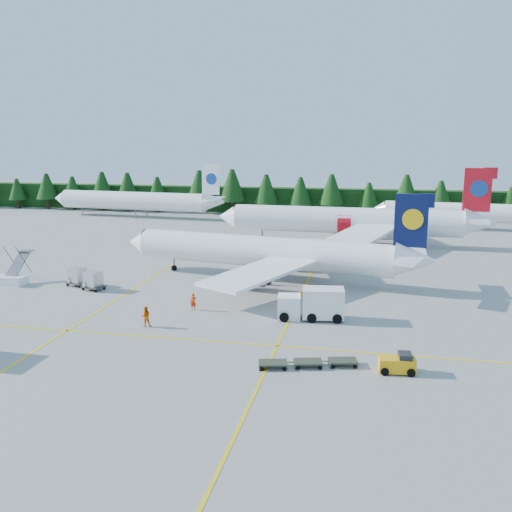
% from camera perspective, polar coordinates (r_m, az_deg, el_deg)
% --- Properties ---
extents(ground, '(320.00, 320.00, 0.00)m').
position_cam_1_polar(ground, '(56.94, -2.87, -6.46)').
color(ground, gray).
rests_on(ground, ground).
extents(taxi_stripe_a, '(0.25, 120.00, 0.01)m').
position_cam_1_polar(taxi_stripe_a, '(79.46, -9.07, -1.30)').
color(taxi_stripe_a, yellow).
rests_on(taxi_stripe_a, ground).
extents(taxi_stripe_b, '(0.25, 120.00, 0.01)m').
position_cam_1_polar(taxi_stripe_b, '(74.88, 5.42, -2.02)').
color(taxi_stripe_b, yellow).
rests_on(taxi_stripe_b, ground).
extents(taxi_stripe_cross, '(80.00, 0.25, 0.01)m').
position_cam_1_polar(taxi_stripe_cross, '(51.48, -4.55, -8.49)').
color(taxi_stripe_cross, yellow).
rests_on(taxi_stripe_cross, ground).
extents(treeline_hedge, '(220.00, 4.00, 6.00)m').
position_cam_1_polar(treeline_hedge, '(135.83, 5.81, 5.49)').
color(treeline_hedge, black).
rests_on(treeline_hedge, ground).
extents(airliner_navy, '(39.46, 32.20, 11.55)m').
position_cam_1_polar(airliner_navy, '(72.70, 0.08, 0.42)').
color(airliner_navy, white).
rests_on(airliner_navy, ground).
extents(airliner_red, '(44.92, 36.94, 13.06)m').
position_cam_1_polar(airliner_red, '(97.71, 8.48, 3.50)').
color(airliner_red, white).
rests_on(airliner_red, ground).
extents(airliner_far_left, '(41.25, 7.38, 12.00)m').
position_cam_1_polar(airliner_far_left, '(132.96, -12.67, 5.45)').
color(airliner_far_left, white).
rests_on(airliner_far_left, ground).
extents(airliner_far_right, '(37.17, 6.77, 10.81)m').
position_cam_1_polar(airliner_far_right, '(119.51, 19.88, 4.17)').
color(airliner_far_right, white).
rests_on(airliner_far_right, ground).
extents(airstairs, '(4.04, 5.49, 3.61)m').
position_cam_1_polar(airstairs, '(76.72, -23.31, -2.01)').
color(airstairs, white).
rests_on(airstairs, ground).
extents(service_truck, '(6.78, 3.14, 3.16)m').
position_cam_1_polar(service_truck, '(57.18, 5.53, -4.78)').
color(service_truck, silver).
rests_on(service_truck, ground).
extents(baggage_tug, '(2.89, 1.74, 1.48)m').
position_cam_1_polar(baggage_tug, '(46.04, 14.00, -10.38)').
color(baggage_tug, '#F3A80D').
rests_on(baggage_tug, ground).
extents(dolly_train, '(7.86, 3.40, 0.13)m').
position_cam_1_polar(dolly_train, '(46.03, 5.23, -10.47)').
color(dolly_train, '#353B2B').
rests_on(dolly_train, ground).
extents(uld_pair, '(5.67, 3.90, 1.87)m').
position_cam_1_polar(uld_pair, '(71.58, -16.71, -2.09)').
color(uld_pair, '#353B2B').
rests_on(uld_pair, ground).
extents(crew_a, '(0.68, 0.47, 1.79)m').
position_cam_1_polar(crew_a, '(60.33, -6.29, -4.57)').
color(crew_a, red).
rests_on(crew_a, ground).
extents(crew_b, '(1.19, 1.08, 1.99)m').
position_cam_1_polar(crew_b, '(55.91, -10.98, -5.95)').
color(crew_b, '#E35D04').
rests_on(crew_b, ground).
extents(crew_c, '(0.48, 0.67, 1.56)m').
position_cam_1_polar(crew_c, '(61.35, 2.99, -4.35)').
color(crew_c, orange).
rests_on(crew_c, ground).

